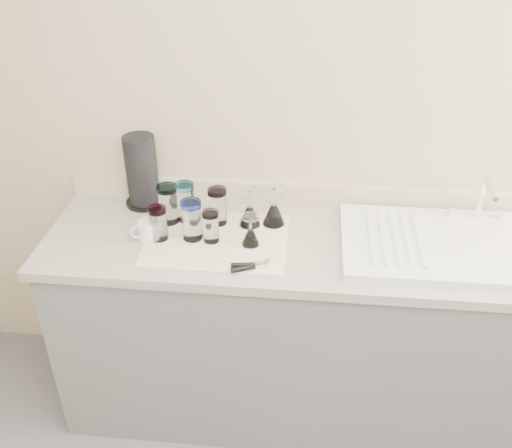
# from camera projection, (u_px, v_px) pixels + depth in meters

# --- Properties ---
(room_envelope) EXTENTS (3.54, 3.50, 2.52)m
(room_envelope) POSITION_uv_depth(u_px,v_px,m) (303.00, 320.00, 0.87)
(room_envelope) COLOR #59595E
(room_envelope) RESTS_ON ground
(counter_unit) EXTENTS (2.06, 0.62, 0.90)m
(counter_unit) POSITION_uv_depth(u_px,v_px,m) (300.00, 328.00, 2.47)
(counter_unit) COLOR slate
(counter_unit) RESTS_ON ground
(sink_unit) EXTENTS (0.82, 0.50, 0.22)m
(sink_unit) POSITION_uv_depth(u_px,v_px,m) (450.00, 245.00, 2.17)
(sink_unit) COLOR white
(sink_unit) RESTS_ON counter_unit
(dish_towel) EXTENTS (0.55, 0.42, 0.01)m
(dish_towel) POSITION_uv_depth(u_px,v_px,m) (217.00, 240.00, 2.23)
(dish_towel) COLOR white
(dish_towel) RESTS_ON counter_unit
(tumbler_teal) EXTENTS (0.08, 0.08, 0.16)m
(tumbler_teal) POSITION_uv_depth(u_px,v_px,m) (168.00, 204.00, 2.30)
(tumbler_teal) COLOR white
(tumbler_teal) RESTS_ON dish_towel
(tumbler_cyan) EXTENTS (0.08, 0.08, 0.16)m
(tumbler_cyan) POSITION_uv_depth(u_px,v_px,m) (185.00, 202.00, 2.31)
(tumbler_cyan) COLOR white
(tumbler_cyan) RESTS_ON dish_towel
(tumbler_purple) EXTENTS (0.08, 0.08, 0.15)m
(tumbler_purple) POSITION_uv_depth(u_px,v_px,m) (217.00, 206.00, 2.29)
(tumbler_purple) COLOR white
(tumbler_purple) RESTS_ON dish_towel
(tumbler_magenta) EXTENTS (0.07, 0.07, 0.14)m
(tumbler_magenta) POSITION_uv_depth(u_px,v_px,m) (159.00, 223.00, 2.19)
(tumbler_magenta) COLOR white
(tumbler_magenta) RESTS_ON dish_towel
(tumbler_blue) EXTENTS (0.08, 0.08, 0.16)m
(tumbler_blue) POSITION_uv_depth(u_px,v_px,m) (192.00, 220.00, 2.19)
(tumbler_blue) COLOR white
(tumbler_blue) RESTS_ON dish_towel
(tumbler_lavender) EXTENTS (0.07, 0.07, 0.13)m
(tumbler_lavender) POSITION_uv_depth(u_px,v_px,m) (211.00, 226.00, 2.18)
(tumbler_lavender) COLOR white
(tumbler_lavender) RESTS_ON dish_towel
(goblet_back_left) EXTENTS (0.09, 0.09, 0.16)m
(goblet_back_left) POSITION_uv_depth(u_px,v_px,m) (250.00, 213.00, 2.29)
(goblet_back_left) COLOR white
(goblet_back_left) RESTS_ON dish_towel
(goblet_back_right) EXTENTS (0.09, 0.09, 0.16)m
(goblet_back_right) POSITION_uv_depth(u_px,v_px,m) (274.00, 212.00, 2.30)
(goblet_back_right) COLOR white
(goblet_back_right) RESTS_ON dish_towel
(goblet_front_left) EXTENTS (0.07, 0.07, 0.12)m
(goblet_front_left) POSITION_uv_depth(u_px,v_px,m) (251.00, 235.00, 2.18)
(goblet_front_left) COLOR white
(goblet_front_left) RESTS_ON dish_towel
(can_opener) EXTENTS (0.15, 0.08, 0.02)m
(can_opener) POSITION_uv_depth(u_px,v_px,m) (251.00, 266.00, 2.06)
(can_opener) COLOR silver
(can_opener) RESTS_ON dish_towel
(white_mug) EXTENTS (0.12, 0.11, 0.08)m
(white_mug) POSITION_uv_depth(u_px,v_px,m) (148.00, 230.00, 2.22)
(white_mug) COLOR white
(white_mug) RESTS_ON counter_unit
(paper_towel_roll) EXTENTS (0.17, 0.17, 0.31)m
(paper_towel_roll) POSITION_uv_depth(u_px,v_px,m) (142.00, 172.00, 2.40)
(paper_towel_roll) COLOR black
(paper_towel_roll) RESTS_ON counter_unit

